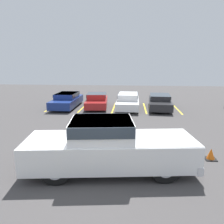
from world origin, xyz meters
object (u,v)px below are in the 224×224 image
at_px(pickup_truck, 110,146).
at_px(parked_sedan_a, 67,100).
at_px(traffic_cone, 211,154).
at_px(parked_sedan_c, 128,100).
at_px(parked_sedan_b, 97,100).
at_px(parked_sedan_d, 160,101).

relative_size(pickup_truck, parked_sedan_a, 1.27).
relative_size(parked_sedan_a, traffic_cone, 10.47).
height_order(parked_sedan_a, parked_sedan_c, parked_sedan_c).
relative_size(pickup_truck, parked_sedan_c, 1.26).
height_order(parked_sedan_b, traffic_cone, parked_sedan_b).
height_order(parked_sedan_a, parked_sedan_b, parked_sedan_a).
bearing_deg(traffic_cone, parked_sedan_c, 109.40).
height_order(parked_sedan_a, traffic_cone, parked_sedan_a).
bearing_deg(parked_sedan_b, parked_sedan_d, 84.33).
bearing_deg(traffic_cone, pickup_truck, -162.39).
xyz_separation_m(parked_sedan_d, traffic_cone, (0.78, -9.82, -0.42)).
bearing_deg(parked_sedan_b, parked_sedan_c, 81.68).
bearing_deg(traffic_cone, parked_sedan_b, 121.63).
distance_m(parked_sedan_a, traffic_cone, 13.04).
height_order(parked_sedan_b, parked_sedan_c, parked_sedan_c).
xyz_separation_m(pickup_truck, parked_sedan_c, (0.46, 10.97, -0.26)).
bearing_deg(parked_sedan_b, parked_sedan_a, -91.52).
xyz_separation_m(parked_sedan_a, parked_sedan_b, (2.57, 0.15, -0.00)).
bearing_deg(parked_sedan_c, traffic_cone, 20.61).
distance_m(pickup_truck, parked_sedan_d, 11.49).
relative_size(parked_sedan_a, parked_sedan_c, 0.99).
bearing_deg(parked_sedan_a, pickup_truck, 23.40).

